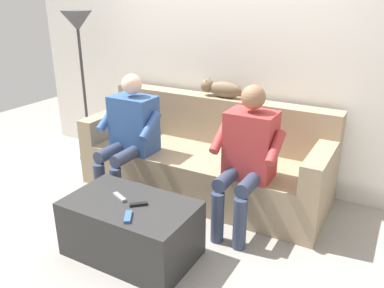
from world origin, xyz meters
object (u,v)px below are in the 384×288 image
at_px(remote_gray, 120,197).
at_px(remote_blue, 128,217).
at_px(coffee_table, 131,228).
at_px(cat_on_backrest, 221,89).
at_px(remote_black, 139,204).
at_px(couch, 206,160).
at_px(person_right_seated, 130,131).
at_px(person_left_seated, 247,152).
at_px(floor_lamp, 78,33).

bearing_deg(remote_gray, remote_blue, -16.26).
relative_size(coffee_table, cat_on_backrest, 1.60).
bearing_deg(cat_on_backrest, remote_blue, 93.68).
xyz_separation_m(cat_on_backrest, remote_black, (-0.06, 1.40, -0.51)).
relative_size(couch, remote_blue, 16.91).
bearing_deg(remote_gray, remote_black, 19.15).
bearing_deg(coffee_table, person_right_seated, -52.96).
distance_m(couch, person_right_seated, 0.76).
bearing_deg(couch, remote_blue, 95.04).
relative_size(person_right_seated, remote_gray, 7.93).
xyz_separation_m(remote_blue, remote_gray, (0.21, -0.18, 0.00)).
height_order(remote_black, remote_gray, remote_gray).
xyz_separation_m(couch, person_right_seated, (0.56, 0.41, 0.32)).
height_order(coffee_table, cat_on_backrest, cat_on_backrest).
relative_size(remote_blue, remote_gray, 0.95).
height_order(couch, coffee_table, couch).
bearing_deg(remote_blue, couch, -26.81).
xyz_separation_m(person_left_seated, remote_blue, (0.44, 0.91, -0.21)).
height_order(coffee_table, remote_black, remote_black).
distance_m(coffee_table, person_right_seated, 1.01).
distance_m(remote_blue, floor_lamp, 2.31).
bearing_deg(remote_gray, coffee_table, 16.52).
distance_m(person_left_seated, person_right_seated, 1.11).
relative_size(coffee_table, remote_blue, 6.78).
height_order(remote_gray, floor_lamp, floor_lamp).
distance_m(cat_on_backrest, remote_black, 1.49).
xyz_separation_m(person_left_seated, floor_lamp, (2.05, -0.43, 0.75)).
height_order(couch, cat_on_backrest, cat_on_backrest).
bearing_deg(person_left_seated, remote_gray, 48.49).
bearing_deg(floor_lamp, cat_on_backrest, -171.59).
height_order(remote_black, floor_lamp, floor_lamp).
bearing_deg(remote_gray, floor_lamp, 163.77).
xyz_separation_m(coffee_table, person_left_seated, (-0.56, -0.75, 0.42)).
bearing_deg(person_right_seated, person_left_seated, -179.39).
distance_m(coffee_table, remote_gray, 0.24).
bearing_deg(remote_black, couch, -128.85).
height_order(couch, remote_black, couch).
relative_size(remote_blue, floor_lamp, 0.08).
distance_m(coffee_table, floor_lamp, 2.24).
relative_size(cat_on_backrest, remote_black, 4.66).
relative_size(person_left_seated, person_right_seated, 1.02).
bearing_deg(remote_blue, person_right_seated, 4.84).
height_order(remote_blue, floor_lamp, floor_lamp).
bearing_deg(floor_lamp, person_left_seated, 168.20).
height_order(couch, floor_lamp, floor_lamp).
bearing_deg(couch, cat_on_backrest, -93.30).
bearing_deg(remote_gray, person_left_seated, 72.02).
distance_m(remote_gray, floor_lamp, 2.06).
bearing_deg(remote_black, person_left_seated, -165.25).
distance_m(person_right_seated, remote_black, 0.99).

